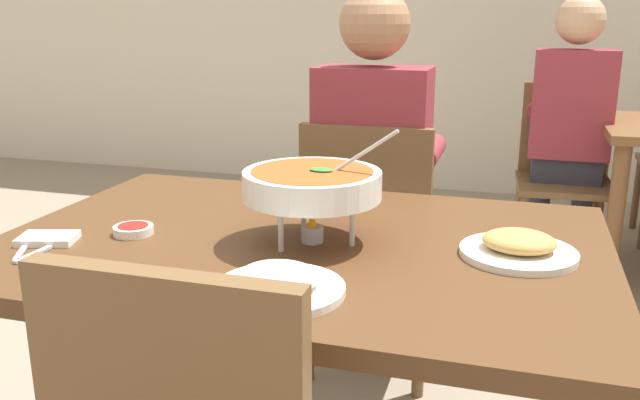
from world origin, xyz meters
TOP-DOWN VIEW (x-y plane):
  - dining_table_main at (0.00, 0.00)m, footprint 1.33×0.92m
  - chair_diner_main at (-0.00, 0.74)m, footprint 0.44×0.44m
  - diner_main at (0.00, 0.78)m, footprint 0.40×0.45m
  - curry_bowl at (0.03, -0.01)m, footprint 0.33×0.30m
  - rice_plate at (0.06, -0.30)m, footprint 0.24×0.24m
  - appetizer_plate at (0.47, 0.02)m, footprint 0.24×0.24m
  - sauce_dish at (-0.38, -0.08)m, footprint 0.09×0.09m
  - napkin_folded at (-0.53, -0.18)m, footprint 0.14×0.11m
  - fork_utensil at (-0.55, -0.23)m, footprint 0.09×0.16m
  - spoon_utensil at (-0.50, -0.23)m, footprint 0.02×0.17m
  - chair_bg_right at (0.67, 2.07)m, footprint 0.47×0.47m
  - patron_bg_right at (0.68, 2.03)m, footprint 0.40×0.45m

SIDE VIEW (x-z plane):
  - chair_diner_main at x=0.00m, z-range 0.06..0.96m
  - chair_bg_right at x=0.67m, z-range 0.06..0.96m
  - dining_table_main at x=0.00m, z-range 0.27..1.02m
  - diner_main at x=0.00m, z-range 0.09..1.40m
  - patron_bg_right at x=0.68m, z-range 0.09..1.40m
  - fork_utensil at x=-0.55m, z-range 0.75..0.75m
  - spoon_utensil at x=-0.50m, z-range 0.75..0.75m
  - napkin_folded at x=-0.53m, z-range 0.75..0.76m
  - sauce_dish at x=-0.38m, z-range 0.75..0.77m
  - rice_plate at x=0.06m, z-range 0.74..0.79m
  - appetizer_plate at x=0.47m, z-range 0.74..0.79m
  - curry_bowl at x=0.03m, z-range 0.75..1.00m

